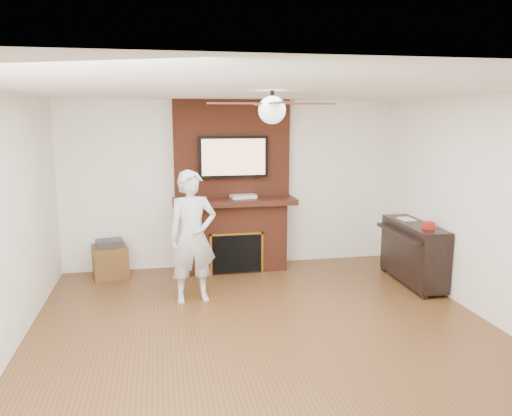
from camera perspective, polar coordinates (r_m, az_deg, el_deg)
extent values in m
cube|color=#533218|center=(5.31, 1.69, -15.85)|extent=(5.36, 5.86, 0.18)
cube|color=white|center=(4.77, 1.86, 14.38)|extent=(5.36, 5.86, 0.18)
cube|color=white|center=(7.62, -2.95, 2.83)|extent=(5.36, 0.18, 2.50)
cube|color=white|center=(2.32, 18.06, -16.06)|extent=(5.36, 0.18, 2.50)
cube|color=white|center=(5.99, 26.72, -0.41)|extent=(0.18, 5.86, 2.50)
cube|color=maroon|center=(7.43, -2.52, -3.25)|extent=(1.50, 0.50, 1.00)
cube|color=black|center=(7.29, -2.52, 0.81)|extent=(1.78, 0.64, 0.08)
cube|color=maroon|center=(7.38, -2.78, 6.79)|extent=(1.70, 0.20, 1.42)
cube|color=black|center=(7.24, -2.21, -5.23)|extent=(0.70, 0.06, 0.55)
cube|color=#BF8C2D|center=(7.16, -2.22, -3.01)|extent=(0.78, 0.02, 0.03)
cube|color=#BF8C2D|center=(7.19, -5.17, -5.38)|extent=(0.03, 0.02, 0.61)
cube|color=#BF8C2D|center=(7.30, 0.72, -5.09)|extent=(0.03, 0.02, 0.61)
cube|color=black|center=(7.25, -2.60, 5.85)|extent=(1.00, 0.07, 0.60)
cube|color=tan|center=(7.21, -2.56, 5.83)|extent=(0.92, 0.01, 0.52)
cylinder|color=black|center=(4.76, 1.85, 12.45)|extent=(0.04, 0.04, 0.14)
sphere|color=white|center=(4.76, 1.84, 11.13)|extent=(0.26, 0.26, 0.26)
cube|color=black|center=(4.84, 5.74, 11.78)|extent=(0.55, 0.11, 0.01)
cube|color=black|center=(5.08, 1.01, 11.77)|extent=(0.11, 0.55, 0.01)
cube|color=black|center=(4.70, -2.16, 11.87)|extent=(0.55, 0.11, 0.01)
cube|color=black|center=(4.44, 2.81, 11.94)|extent=(0.11, 0.55, 0.01)
imported|color=silver|center=(6.14, -7.27, -3.28)|extent=(0.65, 0.48, 1.63)
cube|color=#563718|center=(7.45, -16.32, -5.86)|extent=(0.55, 0.55, 0.45)
cube|color=#303032|center=(7.38, -16.43, -3.86)|extent=(0.41, 0.35, 0.09)
cube|color=black|center=(7.14, 17.55, -4.78)|extent=(0.41, 1.29, 0.79)
cube|color=black|center=(6.62, 18.80, -6.94)|extent=(0.06, 0.10, 0.69)
cube|color=black|center=(7.59, 14.53, -4.48)|extent=(0.06, 0.10, 0.69)
cube|color=black|center=(6.98, 16.09, -2.79)|extent=(0.17, 1.19, 0.05)
cube|color=silver|center=(7.26, 16.80, -1.22)|extent=(0.18, 0.25, 0.01)
cube|color=red|center=(6.75, 19.14, -1.90)|extent=(0.12, 0.12, 0.09)
cube|color=silver|center=(7.28, -1.47, 1.33)|extent=(0.39, 0.26, 0.05)
cylinder|color=orange|center=(7.37, -3.81, -6.98)|extent=(0.07, 0.07, 0.11)
cylinder|color=#2E7331|center=(7.41, -1.70, -6.98)|extent=(0.08, 0.08, 0.08)
cylinder|color=beige|center=(7.47, -1.25, -6.78)|extent=(0.09, 0.09, 0.09)
cylinder|color=teal|center=(7.47, -0.68, -6.82)|extent=(0.06, 0.06, 0.08)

